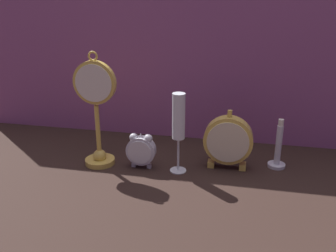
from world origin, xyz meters
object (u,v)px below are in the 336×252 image
at_px(champagne_flute, 179,122).
at_px(pocket_watch_on_stand, 97,113).
at_px(brass_candlestick, 278,151).
at_px(alarm_clock_twin_bell, 141,149).
at_px(mantel_clock_silver, 228,141).

bearing_deg(champagne_flute, pocket_watch_on_stand, -179.88).
bearing_deg(pocket_watch_on_stand, brass_candlestick, 9.52).
relative_size(pocket_watch_on_stand, brass_candlestick, 2.27).
xyz_separation_m(pocket_watch_on_stand, champagne_flute, (0.25, 0.00, -0.01)).
bearing_deg(pocket_watch_on_stand, alarm_clock_twin_bell, 0.39).
relative_size(alarm_clock_twin_bell, mantel_clock_silver, 0.60).
relative_size(mantel_clock_silver, brass_candlestick, 1.19).
xyz_separation_m(alarm_clock_twin_bell, champagne_flute, (0.12, -0.00, 0.10)).
bearing_deg(brass_candlestick, pocket_watch_on_stand, -170.48).
height_order(mantel_clock_silver, champagne_flute, champagne_flute).
height_order(pocket_watch_on_stand, brass_candlestick, pocket_watch_on_stand).
distance_m(pocket_watch_on_stand, mantel_clock_silver, 0.40).
relative_size(mantel_clock_silver, champagne_flute, 0.76).
relative_size(pocket_watch_on_stand, champagne_flute, 1.45).
relative_size(pocket_watch_on_stand, mantel_clock_silver, 1.90).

